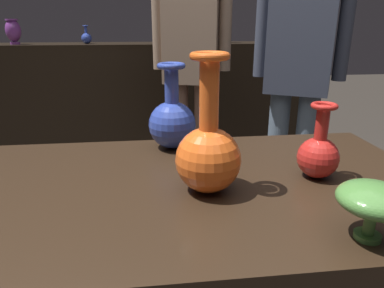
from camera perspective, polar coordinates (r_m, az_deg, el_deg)
back_display_shelf at (r=2.99m, az=-5.70°, el=6.48°), size 2.60×0.40×0.99m
vase_centerpiece at (r=0.73m, az=2.66°, el=-1.31°), size 0.14×0.14×0.29m
vase_tall_behind at (r=1.00m, az=-3.23°, el=3.81°), size 0.13×0.13×0.24m
vase_left_accent at (r=0.86m, az=19.81°, el=-1.40°), size 0.10×0.10×0.18m
vase_right_accent at (r=0.65m, az=27.45°, el=-8.15°), size 0.12×0.12×0.10m
shelf_vase_left at (r=2.91m, az=-16.75°, el=16.21°), size 0.08×0.08×0.13m
shelf_vase_far_left at (r=3.02m, az=-27.04°, el=16.08°), size 0.11×0.11×0.18m
shelf_vase_right at (r=2.97m, az=4.54°, el=18.99°), size 0.09×0.09×0.31m
visitor_center_back at (r=2.16m, az=-0.13°, el=13.91°), size 0.45×0.27×1.61m
visitor_near_right at (r=1.94m, az=16.92°, el=12.28°), size 0.42×0.31×1.60m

